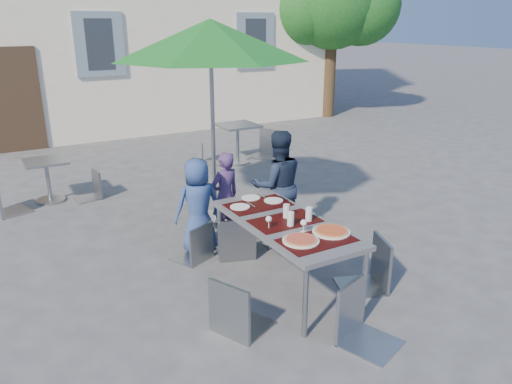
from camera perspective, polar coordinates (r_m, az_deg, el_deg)
ground at (r=5.77m, az=2.29°, el=-9.02°), size 90.00×90.00×0.00m
tree at (r=15.04m, az=8.82°, el=20.90°), size 3.60×3.00×4.70m
dining_table at (r=5.18m, az=3.33°, el=-3.89°), size 0.80×1.85×0.76m
pizza_near_left at (r=4.69m, az=5.14°, el=-5.48°), size 0.35×0.35×0.03m
pizza_near_right at (r=4.92m, az=8.60°, el=-4.44°), size 0.37×0.37×0.03m
glassware at (r=5.08m, az=4.30°, el=-2.77°), size 0.52×0.46×0.15m
place_settings at (r=5.67m, az=-0.10°, el=-1.09°), size 0.69×0.43×0.01m
child_0 at (r=6.08m, az=-6.65°, el=-1.53°), size 0.59×0.40×1.18m
child_1 at (r=6.40m, az=-3.55°, el=-0.46°), size 0.46×0.35×1.16m
child_2 at (r=6.38m, az=2.50°, el=0.78°), size 0.77×0.56×1.43m
chair_0 at (r=5.84m, az=-7.01°, el=-3.24°), size 0.52×0.52×0.88m
chair_1 at (r=5.85m, az=-2.29°, el=-2.38°), size 0.55×0.56×0.98m
chair_2 at (r=6.14m, az=3.64°, el=-2.11°), size 0.43×0.44×0.86m
chair_3 at (r=4.45m, az=-2.30°, el=-9.33°), size 0.60×0.60×1.02m
chair_4 at (r=5.32m, az=13.34°, el=-4.68°), size 0.60×0.60×1.04m
chair_5 at (r=4.43m, az=12.26°, el=-9.69°), size 0.59×0.59×1.04m
patio_umbrella at (r=6.55m, az=-5.23°, el=16.78°), size 2.53×2.53×2.73m
cafe_table_0 at (r=8.41m, az=-22.74°, el=1.79°), size 0.63×0.63×0.67m
bg_chair_r_0 at (r=8.32m, az=-18.49°, el=2.52°), size 0.41×0.41×0.84m
cafe_table_1 at (r=9.83m, az=-2.12°, el=6.41°), size 0.74×0.74×0.79m
bg_chair_l_1 at (r=9.92m, az=-5.65°, el=6.11°), size 0.51×0.50×0.87m
bg_chair_r_1 at (r=10.44m, az=1.01°, el=7.53°), size 0.59×0.59×1.06m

